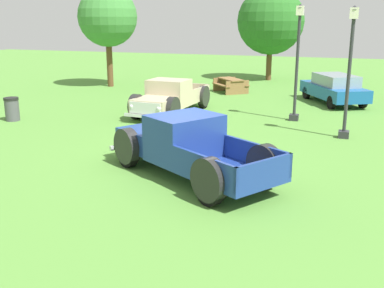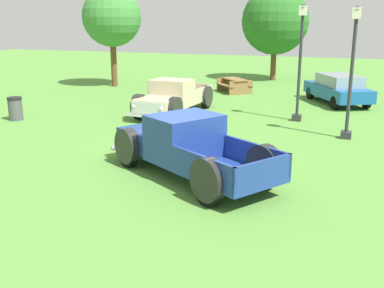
{
  "view_description": "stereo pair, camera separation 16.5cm",
  "coord_description": "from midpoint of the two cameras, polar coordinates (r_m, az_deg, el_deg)",
  "views": [
    {
      "loc": [
        4.29,
        -11.65,
        4.05
      ],
      "look_at": [
        0.45,
        -0.72,
        0.9
      ],
      "focal_mm": 43.4,
      "sensor_mm": 36.0,
      "label": 1
    },
    {
      "loc": [
        4.44,
        -11.6,
        4.05
      ],
      "look_at": [
        0.45,
        -0.72,
        0.9
      ],
      "focal_mm": 43.4,
      "sensor_mm": 36.0,
      "label": 2
    }
  ],
  "objects": [
    {
      "name": "oak_tree_west",
      "position": [
        28.88,
        -10.5,
        15.08
      ],
      "size": [
        3.51,
        3.51,
        5.88
      ],
      "color": "brown",
      "rests_on": "ground_plane"
    },
    {
      "name": "oak_tree_east",
      "position": [
        31.84,
        9.5,
        14.68
      ],
      "size": [
        4.37,
        4.37,
        6.06
      ],
      "color": "brown",
      "rests_on": "ground_plane"
    },
    {
      "name": "lamp_post_far",
      "position": [
        16.67,
        18.49,
        8.53
      ],
      "size": [
        0.36,
        0.36,
        4.46
      ],
      "color": "#2D2D33",
      "rests_on": "ground_plane"
    },
    {
      "name": "picnic_table",
      "position": [
        26.35,
        4.59,
        7.41
      ],
      "size": [
        2.3,
        2.33,
        0.78
      ],
      "color": "olive",
      "rests_on": "ground_plane"
    },
    {
      "name": "pickup_truck_behind_left",
      "position": [
        20.06,
        -3.16,
        5.64
      ],
      "size": [
        2.23,
        5.08,
        1.52
      ],
      "color": "#C6B793",
      "rests_on": "ground_plane"
    },
    {
      "name": "ground_plane",
      "position": [
        13.06,
        -1.2,
        -2.86
      ],
      "size": [
        80.0,
        80.0,
        0.0
      ],
      "primitive_type": "plane",
      "color": "#548C38"
    },
    {
      "name": "lamp_post_near",
      "position": [
        19.12,
        12.56,
        9.9
      ],
      "size": [
        0.36,
        0.36,
        4.58
      ],
      "color": "#2D2D33",
      "rests_on": "ground_plane"
    },
    {
      "name": "sedan_distant_a",
      "position": [
        23.81,
        16.87,
        6.59
      ],
      "size": [
        3.58,
        4.57,
        1.42
      ],
      "color": "#195699",
      "rests_on": "ground_plane"
    },
    {
      "name": "pickup_truck_foreground",
      "position": [
        12.34,
        -1.48,
        -0.21
      ],
      "size": [
        5.46,
        4.39,
        1.62
      ],
      "color": "navy",
      "rests_on": "ground_plane"
    },
    {
      "name": "trash_can",
      "position": [
        20.31,
        -21.47,
        4.02
      ],
      "size": [
        0.59,
        0.59,
        0.95
      ],
      "color": "#4C4C51",
      "rests_on": "ground_plane"
    }
  ]
}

